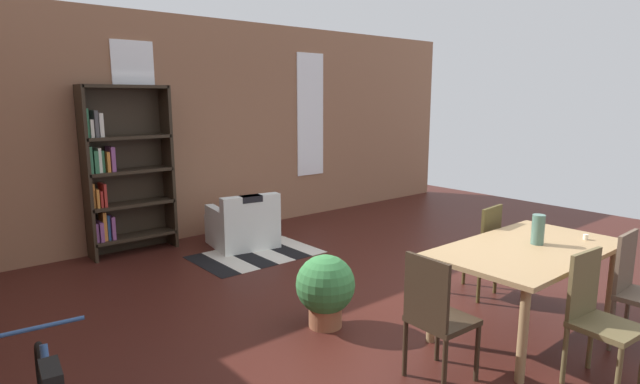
% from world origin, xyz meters
% --- Properties ---
extents(ground_plane, '(10.92, 10.92, 0.00)m').
position_xyz_m(ground_plane, '(0.00, 0.00, 0.00)').
color(ground_plane, '#3F1913').
extents(back_wall_brick, '(9.40, 0.12, 3.12)m').
position_xyz_m(back_wall_brick, '(0.00, 4.24, 1.56)').
color(back_wall_brick, '#906147').
rests_on(back_wall_brick, ground).
extents(window_pane_0, '(0.55, 0.02, 2.03)m').
position_xyz_m(window_pane_0, '(-1.47, 4.17, 1.72)').
color(window_pane_0, white).
extents(window_pane_1, '(0.55, 0.02, 2.03)m').
position_xyz_m(window_pane_1, '(1.47, 4.17, 1.72)').
color(window_pane_1, white).
extents(dining_table, '(1.76, 1.00, 0.76)m').
position_xyz_m(dining_table, '(0.10, -0.50, 0.68)').
color(dining_table, '#9E7D53').
rests_on(dining_table, ground).
extents(vase_on_table, '(0.11, 0.11, 0.26)m').
position_xyz_m(vase_on_table, '(0.23, -0.50, 0.89)').
color(vase_on_table, '#4C7266').
rests_on(vase_on_table, dining_table).
extents(tealight_candle_0, '(0.04, 0.04, 0.05)m').
position_xyz_m(tealight_candle_0, '(0.70, -0.71, 0.79)').
color(tealight_candle_0, silver).
rests_on(tealight_candle_0, dining_table).
extents(dining_chair_near_right, '(0.41, 0.41, 0.95)m').
position_xyz_m(dining_chair_near_right, '(0.50, -1.23, 0.51)').
color(dining_chair_near_right, brown).
rests_on(dining_chair_near_right, ground).
extents(dining_chair_head_left, '(0.42, 0.42, 0.95)m').
position_xyz_m(dining_chair_head_left, '(-1.15, -0.50, 0.51)').
color(dining_chair_head_left, '#2F2317').
rests_on(dining_chair_head_left, ground).
extents(dining_chair_far_right, '(0.44, 0.44, 0.95)m').
position_xyz_m(dining_chair_far_right, '(0.51, 0.22, 0.51)').
color(dining_chair_far_right, '#483F1F').
rests_on(dining_chair_far_right, ground).
extents(dining_chair_near_left, '(0.43, 0.43, 0.95)m').
position_xyz_m(dining_chair_near_left, '(-0.29, -1.23, 0.51)').
color(dining_chair_near_left, brown).
rests_on(dining_chair_near_left, ground).
extents(bookshelf_tall, '(1.09, 0.33, 2.17)m').
position_xyz_m(bookshelf_tall, '(-1.77, 3.98, 1.09)').
color(bookshelf_tall, '#2D2319').
rests_on(bookshelf_tall, ground).
extents(armchair_white, '(0.91, 0.91, 0.75)m').
position_xyz_m(armchair_white, '(-0.42, 3.28, 0.28)').
color(armchair_white, white).
rests_on(armchair_white, ground).
extents(potted_plant_by_shelf, '(0.53, 0.53, 0.65)m').
position_xyz_m(potted_plant_by_shelf, '(-1.17, 0.68, 0.36)').
color(potted_plant_by_shelf, '#9E6042').
rests_on(potted_plant_by_shelf, ground).
extents(striped_rug, '(1.57, 1.03, 0.01)m').
position_xyz_m(striped_rug, '(-0.51, 2.84, 0.00)').
color(striped_rug, black).
rests_on(striped_rug, ground).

